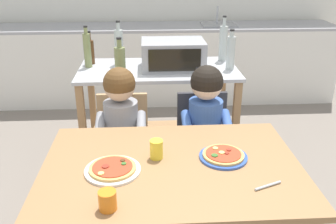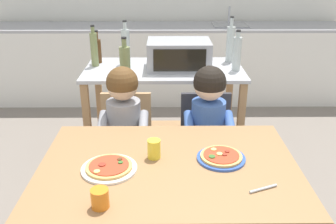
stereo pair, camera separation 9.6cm
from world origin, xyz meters
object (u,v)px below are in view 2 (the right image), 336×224
at_px(bottle_slim_sauce, 126,46).
at_px(drinking_cup_orange, 100,198).
at_px(bottle_squat_spirits, 125,61).
at_px(drinking_cup_yellow, 154,149).
at_px(dining_table, 169,182).
at_px(bottle_brown_beer, 94,49).
at_px(child_in_grey_shirt, 123,125).
at_px(toaster_oven, 179,55).
at_px(bottle_clear_vinegar, 97,50).
at_px(pizza_plate_white, 109,168).
at_px(serving_spoon, 263,189).
at_px(dining_chair_right, 206,144).
at_px(pizza_plate_blue_rimmed, 221,157).
at_px(bottle_tall_green_wine, 237,53).
at_px(bottle_dark_olive_oil, 230,43).
at_px(dining_chair_left, 126,144).
at_px(child_in_blue_striped_shirt, 209,124).
at_px(kitchen_island_cart, 164,103).

xyz_separation_m(bottle_slim_sauce, drinking_cup_orange, (0.04, -1.61, -0.25)).
relative_size(bottle_squat_spirits, drinking_cup_yellow, 2.89).
relative_size(dining_table, drinking_cup_orange, 15.25).
height_order(bottle_squat_spirits, bottle_slim_sauce, bottle_slim_sauce).
relative_size(bottle_brown_beer, child_in_grey_shirt, 0.30).
bearing_deg(drinking_cup_orange, drinking_cup_yellow, 62.15).
relative_size(toaster_oven, bottle_brown_beer, 1.49).
distance_m(bottle_clear_vinegar, pizza_plate_white, 1.40).
distance_m(bottle_brown_beer, serving_spoon, 1.75).
height_order(bottle_slim_sauce, dining_chair_right, bottle_slim_sauce).
distance_m(pizza_plate_blue_rimmed, serving_spoon, 0.30).
distance_m(bottle_clear_vinegar, dining_table, 1.46).
distance_m(bottle_tall_green_wine, dining_table, 1.26).
bearing_deg(bottle_slim_sauce, bottle_tall_green_wine, -13.17).
bearing_deg(serving_spoon, drinking_cup_yellow, 149.79).
bearing_deg(pizza_plate_blue_rimmed, bottle_clear_vinegar, 122.72).
bearing_deg(drinking_cup_orange, bottle_dark_olive_oil, 64.81).
bearing_deg(drinking_cup_yellow, child_in_grey_shirt, 112.32).
bearing_deg(dining_chair_right, dining_chair_left, 179.32).
xyz_separation_m(bottle_tall_green_wine, drinking_cup_orange, (-0.79, -1.42, -0.24)).
bearing_deg(bottle_tall_green_wine, child_in_blue_striped_shirt, -115.70).
xyz_separation_m(bottle_dark_olive_oil, bottle_brown_beer, (-1.06, -0.12, -0.01)).
bearing_deg(drinking_cup_orange, pizza_plate_white, 90.64).
bearing_deg(child_in_grey_shirt, bottle_clear_vinegar, 109.92).
relative_size(dining_chair_left, drinking_cup_orange, 9.76).
relative_size(kitchen_island_cart, serving_spoon, 8.56).
bearing_deg(pizza_plate_blue_rimmed, drinking_cup_yellow, 176.50).
bearing_deg(bottle_brown_beer, dining_chair_right, -32.57).
height_order(child_in_blue_striped_shirt, pizza_plate_white, child_in_blue_striped_shirt).
height_order(pizza_plate_white, drinking_cup_orange, drinking_cup_orange).
height_order(bottle_brown_beer, child_in_blue_striped_shirt, bottle_brown_beer).
bearing_deg(kitchen_island_cart, serving_spoon, -72.31).
bearing_deg(dining_chair_left, pizza_plate_blue_rimmed, -50.02).
xyz_separation_m(toaster_oven, bottle_clear_vinegar, (-0.64, 0.16, -0.00)).
height_order(bottle_squat_spirits, serving_spoon, bottle_squat_spirits).
relative_size(dining_chair_left, drinking_cup_yellow, 8.22).
bearing_deg(pizza_plate_blue_rimmed, kitchen_island_cart, 104.58).
bearing_deg(kitchen_island_cart, child_in_grey_shirt, -114.58).
distance_m(bottle_brown_beer, pizza_plate_blue_rimmed, 1.45).
height_order(dining_chair_right, serving_spoon, dining_chair_right).
bearing_deg(dining_chair_left, child_in_blue_striped_shirt, -12.57).
distance_m(child_in_grey_shirt, drinking_cup_yellow, 0.57).
relative_size(bottle_clear_vinegar, dining_chair_right, 0.32).
bearing_deg(bottle_clear_vinegar, serving_spoon, -57.80).
bearing_deg(dining_table, dining_chair_left, 112.15).
relative_size(kitchen_island_cart, toaster_oven, 2.57).
height_order(child_in_grey_shirt, pizza_plate_blue_rimmed, child_in_grey_shirt).
bearing_deg(bottle_slim_sauce, drinking_cup_yellow, -78.49).
height_order(bottle_slim_sauce, child_in_grey_shirt, bottle_slim_sauce).
distance_m(bottle_squat_spirits, bottle_dark_olive_oil, 0.90).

